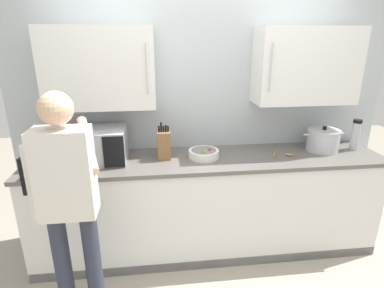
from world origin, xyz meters
The scene contains 9 objects.
back_wall_tiled centered at (0.00, 1.10, 1.49)m, with size 3.50×0.44×2.82m.
counter_unit centered at (0.00, 0.80, 0.47)m, with size 3.14×0.64×0.94m.
microwave_oven centered at (-1.03, 0.83, 1.09)m, with size 0.63×0.80×0.28m.
knife_block centered at (-0.39, 0.84, 1.07)m, with size 0.11×0.15×0.33m.
wooden_spoon centered at (0.68, 0.78, 0.95)m, with size 0.20×0.19×0.02m.
fruit_bowl centered at (-0.04, 0.80, 0.99)m, with size 0.27×0.27×0.09m.
stock_pot centered at (1.09, 0.86, 1.05)m, with size 0.39×0.29×0.23m.
thermos_flask centered at (1.40, 0.85, 1.09)m, with size 0.08×0.08×0.29m.
person_figure centered at (-1.01, 0.10, 1.00)m, with size 0.44×0.55×1.67m.
Camera 1 is at (-0.44, -1.72, 1.95)m, focal length 29.01 mm.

